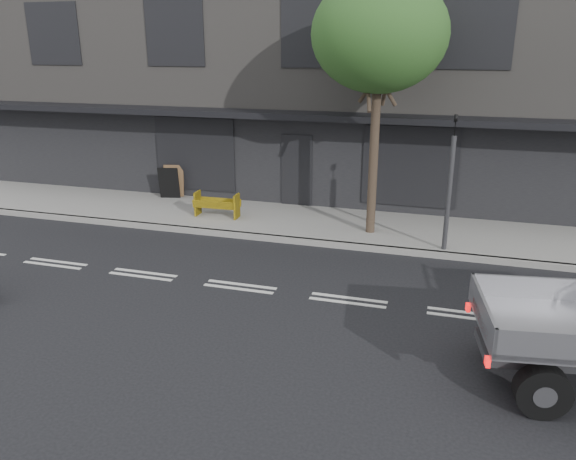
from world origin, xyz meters
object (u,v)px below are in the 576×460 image
Objects in this scene: street_tree at (379,35)px; sandwich_board at (169,183)px; construction_barrier at (214,206)px; traffic_light_pole at (449,191)px.

street_tree is 8.50m from sandwich_board.
sandwich_board is at bearing 144.98° from construction_barrier.
street_tree reaches higher than traffic_light_pole.
sandwich_board is (-2.36, 1.65, 0.15)m from construction_barrier.
construction_barrier is at bearing -48.80° from sandwich_board.
sandwich_board is (-6.98, 1.59, -4.60)m from street_tree.
traffic_light_pole is 3.29× the size of sandwich_board.
street_tree reaches higher than sandwich_board.
traffic_light_pole is 9.35m from sandwich_board.
traffic_light_pole reaches higher than sandwich_board.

